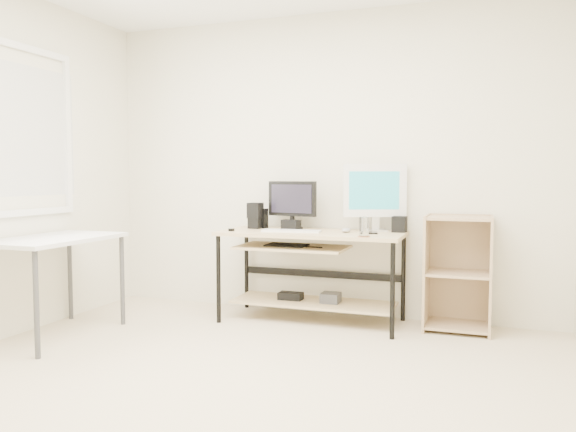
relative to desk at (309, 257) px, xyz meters
The scene contains 16 objects.
room 1.80m from the desk, 93.95° to the right, with size 4.01×4.01×2.62m.
desk is the anchor object (origin of this frame).
side_table 1.97m from the desk, 147.35° to the right, with size 0.60×1.00×0.75m.
shelf_unit 1.19m from the desk, ahead, with size 0.50×0.40×0.90m.
black_monitor 0.51m from the desk, 142.19° to the left, with size 0.45×0.19×0.41m.
white_imac 0.76m from the desk, 20.37° to the left, with size 0.50×0.25×0.55m.
keyboard 0.27m from the desk, 141.37° to the right, with size 0.48×0.13×0.02m, color white.
mouse 0.39m from the desk, ahead, with size 0.07×0.11×0.04m, color #B0B0B5.
center_speaker 0.33m from the desk, 153.48° to the left, with size 0.16×0.07×0.08m, color black.
speaker_left 0.62m from the desk, behind, with size 0.12×0.12×0.22m.
speaker_right 0.78m from the desk, 14.16° to the left, with size 0.11×0.11×0.13m, color black.
audio_controller 0.57m from the desk, 163.53° to the left, with size 0.09×0.05×0.17m, color black.
volume_puck 0.68m from the desk, 162.47° to the right, with size 0.05×0.05×0.02m, color black.
smartphone 0.58m from the desk, ahead, with size 0.07×0.13×0.01m, color black.
coaster 0.62m from the desk, 28.00° to the right, with size 0.09×0.09×0.01m, color #A9704C.
drinking_glass 0.65m from the desk, 28.00° to the right, with size 0.07×0.07×0.14m, color white.
Camera 1 is at (1.35, -2.72, 1.20)m, focal length 35.00 mm.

